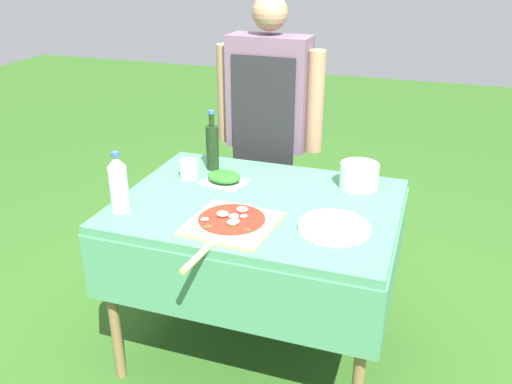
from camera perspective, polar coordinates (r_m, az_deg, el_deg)
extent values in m
plane|color=#2D5B1E|center=(2.65, 0.23, -15.93)|extent=(12.00, 12.00, 0.00)
cube|color=#478960|center=(2.25, 0.26, -1.39)|extent=(1.14, 0.86, 0.04)
cube|color=#478960|center=(1.97, -3.86, -10.74)|extent=(1.14, 0.01, 0.28)
cube|color=#478960|center=(2.69, 3.23, -0.61)|extent=(1.14, 0.01, 0.28)
cube|color=#478960|center=(2.54, -12.09, -2.75)|extent=(0.01, 0.86, 0.28)
cube|color=#478960|center=(2.23, 14.45, -7.08)|extent=(0.01, 0.86, 0.28)
cylinder|color=olive|center=(2.36, -14.83, -11.65)|extent=(0.04, 0.04, 0.72)
cylinder|color=olive|center=(2.06, 10.88, -17.28)|extent=(0.04, 0.04, 0.72)
cylinder|color=olive|center=(2.90, -6.96, -3.69)|extent=(0.04, 0.04, 0.72)
cylinder|color=olive|center=(2.66, 13.38, -6.96)|extent=(0.04, 0.04, 0.72)
cylinder|color=#4C4C51|center=(3.00, 2.62, -2.14)|extent=(0.11, 0.11, 0.76)
cylinder|color=#4C4C51|center=(3.04, -0.06, -1.69)|extent=(0.11, 0.11, 0.76)
cube|color=#6B5166|center=(2.79, 1.40, 10.40)|extent=(0.42, 0.19, 0.57)
cube|color=#232326|center=(2.76, 0.69, 5.67)|extent=(0.33, 0.02, 0.82)
cylinder|color=#A37A5B|center=(2.73, 6.22, 9.40)|extent=(0.09, 0.09, 0.51)
cylinder|color=#A37A5B|center=(2.88, -3.19, 10.32)|extent=(0.09, 0.09, 0.51)
sphere|color=#A37A5B|center=(2.72, 1.48, 18.37)|extent=(0.17, 0.17, 0.17)
cube|color=tan|center=(2.05, -2.56, -3.36)|extent=(0.34, 0.34, 0.01)
cylinder|color=tan|center=(1.85, -6.11, -6.78)|extent=(0.04, 0.21, 0.02)
cylinder|color=beige|center=(2.04, -2.56, -3.06)|extent=(0.29, 0.29, 0.01)
cylinder|color=#B22819|center=(2.04, -2.57, -2.85)|extent=(0.25, 0.25, 0.00)
ellipsoid|color=white|center=(2.04, -1.29, -2.54)|extent=(0.04, 0.04, 0.01)
ellipsoid|color=white|center=(1.99, -2.43, -3.17)|extent=(0.06, 0.06, 0.01)
ellipsoid|color=white|center=(2.00, -2.23, -3.05)|extent=(0.04, 0.04, 0.01)
ellipsoid|color=white|center=(2.05, -3.54, -2.31)|extent=(0.05, 0.04, 0.02)
ellipsoid|color=white|center=(2.09, -1.32, -1.82)|extent=(0.05, 0.05, 0.01)
ellipsoid|color=white|center=(2.03, -5.43, -2.86)|extent=(0.04, 0.04, 0.01)
ellipsoid|color=white|center=(2.08, -1.53, -1.84)|extent=(0.06, 0.06, 0.02)
ellipsoid|color=white|center=(2.04, -2.37, -2.55)|extent=(0.05, 0.05, 0.01)
ellipsoid|color=#286B23|center=(2.06, -3.13, -2.38)|extent=(0.03, 0.03, 0.00)
ellipsoid|color=#286B23|center=(1.95, -0.94, -4.01)|extent=(0.03, 0.01, 0.00)
ellipsoid|color=#286B23|center=(1.98, -5.08, -3.65)|extent=(0.03, 0.03, 0.00)
ellipsoid|color=#286B23|center=(1.98, -2.40, -3.52)|extent=(0.03, 0.03, 0.00)
cylinder|color=black|center=(2.54, -4.61, 4.64)|extent=(0.06, 0.06, 0.21)
cylinder|color=black|center=(2.49, -4.71, 7.56)|extent=(0.02, 0.02, 0.06)
cylinder|color=#335BB2|center=(2.48, -4.74, 8.38)|extent=(0.03, 0.03, 0.02)
cylinder|color=silver|center=(2.18, -14.23, 0.28)|extent=(0.07, 0.07, 0.19)
cone|color=silver|center=(2.14, -14.54, 3.11)|extent=(0.07, 0.07, 0.04)
cylinder|color=#335BB2|center=(2.13, -14.63, 3.88)|extent=(0.03, 0.03, 0.02)
cube|color=silver|center=(2.42, -3.36, 1.05)|extent=(0.20, 0.18, 0.01)
ellipsoid|color=#286B23|center=(2.41, -3.37, 1.61)|extent=(0.17, 0.15, 0.05)
cylinder|color=silver|center=(2.39, 10.81, 1.72)|extent=(0.17, 0.17, 0.11)
cylinder|color=white|center=(2.04, 8.16, -3.84)|extent=(0.27, 0.27, 0.00)
cylinder|color=white|center=(2.04, 8.17, -3.72)|extent=(0.27, 0.27, 0.00)
cylinder|color=white|center=(2.03, 8.18, -3.59)|extent=(0.27, 0.27, 0.00)
cylinder|color=white|center=(2.03, 8.19, -3.47)|extent=(0.27, 0.27, 0.00)
cylinder|color=silver|center=(2.47, -7.08, 2.28)|extent=(0.08, 0.08, 0.07)
cylinder|color=#B22819|center=(2.47, -7.06, 2.04)|extent=(0.07, 0.07, 0.05)
cylinder|color=#B7B2A3|center=(2.45, -7.13, 3.20)|extent=(0.08, 0.08, 0.01)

